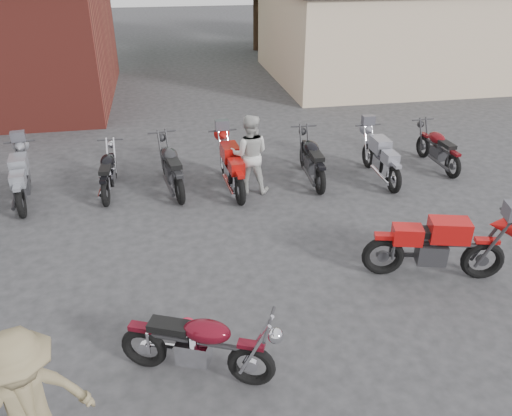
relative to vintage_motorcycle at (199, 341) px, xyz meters
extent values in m
plane|color=#2B2B2D|center=(1.06, 0.43, -0.58)|extent=(90.00, 90.00, 0.00)
cube|color=#C4A88C|center=(9.56, 15.43, 1.17)|extent=(10.00, 8.00, 3.50)
ellipsoid|color=red|center=(-0.12, 0.83, -0.45)|extent=(0.28, 0.28, 0.25)
imported|color=#B6B6B1|center=(1.61, 5.32, 0.32)|extent=(1.00, 0.85, 1.78)
imported|color=olive|center=(-1.72, -1.05, 0.37)|extent=(1.41, 1.22, 1.89)
camera|label=1|loc=(-0.19, -4.79, 4.38)|focal=35.00mm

